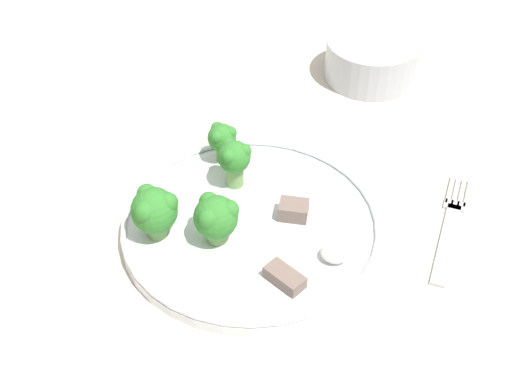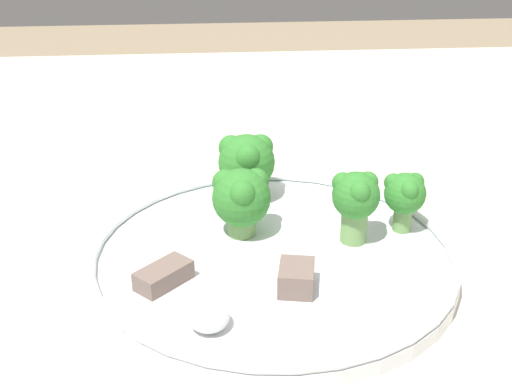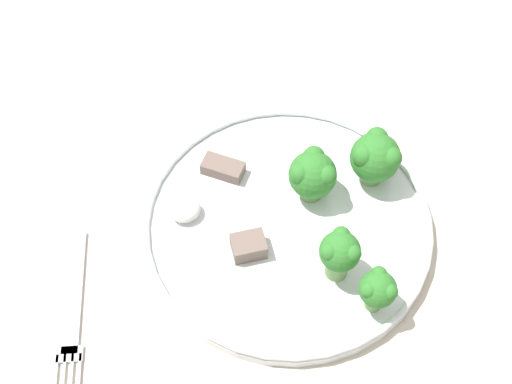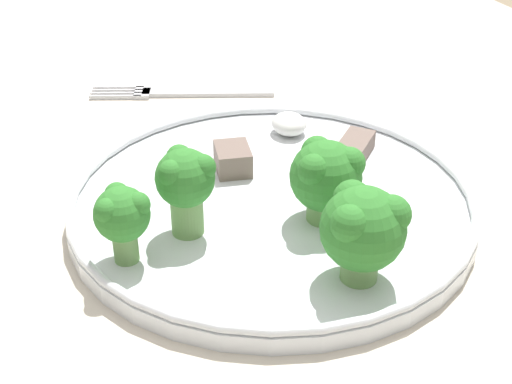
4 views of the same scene
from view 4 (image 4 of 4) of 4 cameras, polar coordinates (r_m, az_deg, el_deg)
The scene contains 10 objects.
table at distance 0.55m, azimuth -9.98°, elevation -8.60°, with size 1.35×1.12×0.70m.
dinner_plate at distance 0.49m, azimuth 1.25°, elevation -0.80°, with size 0.28×0.28×0.02m.
fork at distance 0.68m, azimuth -5.79°, elevation 7.92°, with size 0.08×0.17×0.00m.
broccoli_floret_near_rim_left at distance 0.46m, azimuth 5.61°, elevation 1.34°, with size 0.05×0.05×0.06m.
broccoli_floret_center_left at distance 0.44m, azimuth -5.68°, elevation 0.85°, with size 0.04×0.04×0.06m.
broccoli_floret_back_left at distance 0.40m, azimuth 8.56°, elevation -2.82°, with size 0.05×0.05×0.06m.
broccoli_floret_front_left at distance 0.42m, azimuth -10.67°, elevation -1.82°, with size 0.03×0.03×0.05m.
meat_slice_front_slice at distance 0.55m, azimuth 8.00°, elevation 3.45°, with size 0.04×0.04×0.01m.
meat_slice_middle_slice at distance 0.52m, azimuth -1.86°, elevation 2.66°, with size 0.04×0.03×0.02m.
sauce_dollop at distance 0.58m, azimuth 2.66°, elevation 5.47°, with size 0.03×0.03×0.02m.
Camera 4 is at (-0.42, 0.06, 0.98)m, focal length 50.00 mm.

